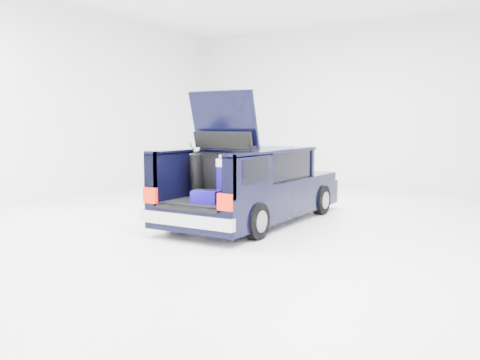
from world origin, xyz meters
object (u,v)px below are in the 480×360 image
Objects in this scene: red_suitcase at (247,184)px; blue_duffel at (206,197)px; blue_golf_bag at (223,179)px; car at (256,187)px; black_golf_bag at (197,175)px.

blue_duffel is (-0.40, -0.66, -0.17)m from red_suitcase.
blue_duffel is at bearing -101.98° from blue_golf_bag.
black_golf_bag is at bearing -107.79° from car.
black_golf_bag reaches higher than blue_duffel.
red_suitcase is (0.50, -1.19, 0.21)m from car.
blue_duffel is (0.54, -0.50, -0.29)m from black_golf_bag.
car is 7.87× the size of red_suitcase.
blue_duffel is (0.10, -1.86, 0.03)m from car.
black_golf_bag reaches higher than red_suitcase.
car reaches higher than blue_golf_bag.
black_golf_bag is at bearing 126.49° from blue_duffel.
car is at bearing 135.72° from red_suitcase.
blue_golf_bag is at bearing -84.81° from car.
blue_golf_bag is (0.56, -0.03, -0.04)m from black_golf_bag.
red_suitcase is at bearing 48.58° from blue_duffel.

